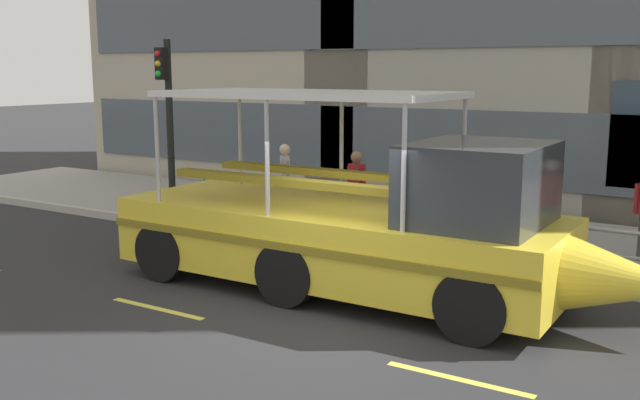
% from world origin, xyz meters
% --- Properties ---
extents(ground_plane, '(120.00, 120.00, 0.00)m').
position_xyz_m(ground_plane, '(0.00, 0.00, 0.00)').
color(ground_plane, '#2B2B2D').
extents(sidewalk, '(32.00, 4.80, 0.18)m').
position_xyz_m(sidewalk, '(0.00, 5.60, 0.09)').
color(sidewalk, '#99968E').
rests_on(sidewalk, ground_plane).
extents(curb_edge, '(32.00, 0.18, 0.18)m').
position_xyz_m(curb_edge, '(0.00, 3.11, 0.09)').
color(curb_edge, '#B2ADA3').
rests_on(curb_edge, ground_plane).
extents(lane_centreline, '(25.80, 0.12, 0.01)m').
position_xyz_m(lane_centreline, '(-0.00, -1.16, 0.00)').
color(lane_centreline, '#DBD64C').
rests_on(lane_centreline, ground_plane).
extents(curb_guardrail, '(10.42, 0.09, 0.85)m').
position_xyz_m(curb_guardrail, '(-0.65, 3.45, 0.75)').
color(curb_guardrail, '#9EA0A8').
rests_on(curb_guardrail, sidewalk).
extents(traffic_light_pole, '(0.24, 0.46, 4.07)m').
position_xyz_m(traffic_light_pole, '(-6.60, 3.60, 2.65)').
color(traffic_light_pole, black).
rests_on(traffic_light_pole, sidewalk).
extents(leaned_bicycle, '(1.74, 0.46, 0.96)m').
position_xyz_m(leaned_bicycle, '(-5.72, 3.93, 0.56)').
color(leaned_bicycle, black).
rests_on(leaned_bicycle, sidewalk).
extents(duck_tour_boat, '(9.19, 2.63, 3.22)m').
position_xyz_m(duck_tour_boat, '(-0.09, 1.16, 1.07)').
color(duck_tour_boat, yellow).
rests_on(duck_tour_boat, ground_plane).
extents(pedestrian_mid_left, '(0.32, 0.37, 1.57)m').
position_xyz_m(pedestrian_mid_left, '(0.18, 4.14, 1.13)').
color(pedestrian_mid_left, '#1E2338').
rests_on(pedestrian_mid_left, sidewalk).
extents(pedestrian_mid_right, '(0.49, 0.26, 1.74)m').
position_xyz_m(pedestrian_mid_right, '(-1.90, 4.13, 1.23)').
color(pedestrian_mid_right, '#1E2338').
rests_on(pedestrian_mid_right, sidewalk).
extents(pedestrian_near_stern, '(0.36, 0.41, 1.77)m').
position_xyz_m(pedestrian_near_stern, '(-3.84, 4.36, 1.25)').
color(pedestrian_near_stern, black).
rests_on(pedestrian_near_stern, sidewalk).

